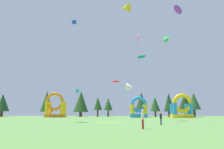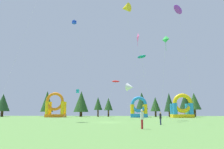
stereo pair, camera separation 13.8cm
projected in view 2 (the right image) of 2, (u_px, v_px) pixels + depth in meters
The scene contains 25 objects.
ground_plane at pixel (108, 122), 34.96m from camera, with size 120.00×120.00×0.00m, color #5B8C42.
kite_teal_parafoil at pixel (142, 57), 66.84m from camera, with size 5.34×4.86×19.06m.
kite_green_diamond at pixel (165, 40), 31.46m from camera, with size 1.04×3.69×12.40m.
kite_cyan_box at pixel (78, 91), 61.26m from camera, with size 1.12×3.13×7.90m.
kite_pink_diamond at pixel (137, 38), 40.40m from camera, with size 3.01×4.54×15.87m.
kite_yellow_delta at pixel (126, 8), 48.90m from camera, with size 5.58×7.98×25.74m.
kite_red_parafoil at pixel (116, 81), 52.91m from camera, with size 4.22×2.10×9.33m.
kite_blue_box at pixel (74, 23), 58.21m from camera, with size 6.84×9.80×25.74m.
kite_purple_parafoil at pixel (178, 10), 45.41m from camera, with size 6.02×8.59×23.53m.
kite_white_delta at pixel (130, 87), 58.89m from camera, with size 2.84×3.73×9.43m.
person_midfield at pixel (160, 117), 27.71m from camera, with size 0.38×0.38×1.60m.
person_near_camera at pixel (142, 117), 21.11m from camera, with size 0.43×0.43×1.86m.
inflatable_red_slide at pixel (139, 110), 67.25m from camera, with size 5.13×4.19×6.40m.
inflatable_yellow_castle at pixel (55, 108), 69.03m from camera, with size 5.97×3.83×7.81m.
inflatable_orange_dome at pixel (182, 109), 63.79m from camera, with size 5.91×4.97×6.98m.
tree_row_1 at pixel (3, 103), 78.23m from camera, with size 4.94×4.94×8.11m.
tree_row_2 at pixel (47, 101), 82.73m from camera, with size 4.72×4.72×9.56m.
tree_row_3 at pixel (81, 102), 79.20m from camera, with size 5.43×5.43×9.19m.
tree_row_4 at pixel (98, 104), 78.41m from camera, with size 3.03×3.03×7.00m.
tree_row_5 at pixel (108, 104), 77.71m from camera, with size 3.14×3.14×6.65m.
tree_row_6 at pixel (142, 101), 79.99m from camera, with size 4.47×4.47×8.84m.
tree_row_7 at pixel (155, 104), 75.10m from camera, with size 3.47×3.47×6.82m.
tree_row_8 at pixel (169, 102), 75.90m from camera, with size 3.68×3.68×8.29m.
tree_row_9 at pixel (185, 102), 79.15m from camera, with size 4.77×4.77×8.52m.
tree_row_10 at pixel (194, 101), 76.24m from camera, with size 4.47×4.47×8.34m.
Camera 2 is at (2.89, -35.65, 1.60)m, focal length 34.95 mm.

